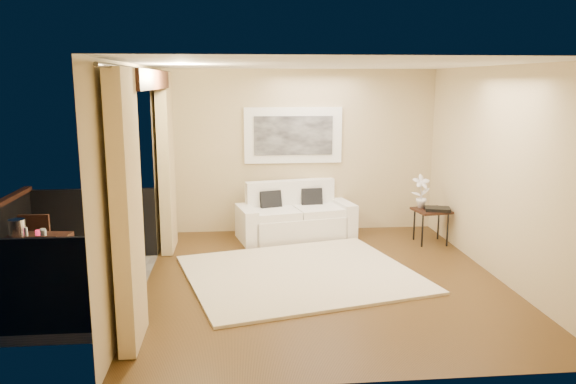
{
  "coord_description": "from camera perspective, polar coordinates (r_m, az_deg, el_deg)",
  "views": [
    {
      "loc": [
        -1.09,
        -6.76,
        2.51
      ],
      "look_at": [
        -0.41,
        0.55,
        1.05
      ],
      "focal_mm": 35.0,
      "sensor_mm": 36.0,
      "label": 1
    }
  ],
  "objects": [
    {
      "name": "bistro_table",
      "position": [
        6.83,
        -24.59,
        -5.03
      ],
      "size": [
        0.76,
        0.76,
        0.8
      ],
      "rotation": [
        0.0,
        0.0,
        -0.13
      ],
      "color": "black",
      "rests_on": "balcony"
    },
    {
      "name": "room_shell",
      "position": [
        6.84,
        -14.37,
        10.99
      ],
      "size": [
        5.0,
        6.4,
        5.0
      ],
      "color": "white",
      "rests_on": "ground"
    },
    {
      "name": "ice_bucket",
      "position": [
        6.94,
        -25.8,
        -3.33
      ],
      "size": [
        0.18,
        0.18,
        0.2
      ],
      "primitive_type": "cylinder",
      "color": "silver",
      "rests_on": "bistro_table"
    },
    {
      "name": "floor",
      "position": [
        7.29,
        3.61,
        -8.9
      ],
      "size": [
        5.0,
        5.0,
        0.0
      ],
      "primitive_type": "plane",
      "color": "#503617",
      "rests_on": "ground"
    },
    {
      "name": "rug",
      "position": [
        7.44,
        1.28,
        -8.31
      ],
      "size": [
        3.38,
        3.12,
        0.04
      ],
      "primitive_type": "cube",
      "rotation": [
        0.0,
        0.0,
        0.25
      ],
      "color": "beige",
      "rests_on": "floor"
    },
    {
      "name": "balcony",
      "position": [
        7.49,
        -22.48,
        -7.79
      ],
      "size": [
        1.81,
        2.6,
        1.17
      ],
      "color": "#605B56",
      "rests_on": "ground"
    },
    {
      "name": "tray",
      "position": [
        8.95,
        14.94,
        -1.68
      ],
      "size": [
        0.44,
        0.36,
        0.05
      ],
      "primitive_type": "cube",
      "rotation": [
        0.0,
        0.0,
        -0.24
      ],
      "color": "black",
      "rests_on": "side_table"
    },
    {
      "name": "artwork",
      "position": [
        9.32,
        0.54,
        5.77
      ],
      "size": [
        1.62,
        0.07,
        0.92
      ],
      "color": "white",
      "rests_on": "room_shell"
    },
    {
      "name": "side_table",
      "position": [
        9.03,
        14.35,
        -2.09
      ],
      "size": [
        0.57,
        0.57,
        0.54
      ],
      "rotation": [
        0.0,
        0.0,
        0.16
      ],
      "color": "black",
      "rests_on": "floor"
    },
    {
      "name": "balcony_chair_near",
      "position": [
        6.53,
        -24.07,
        -7.56
      ],
      "size": [
        0.39,
        0.4,
        0.89
      ],
      "rotation": [
        0.0,
        0.0,
        0.02
      ],
      "color": "black",
      "rests_on": "balcony"
    },
    {
      "name": "glass_a",
      "position": [
        6.67,
        -23.56,
        -4.05
      ],
      "size": [
        0.06,
        0.06,
        0.12
      ],
      "primitive_type": "cylinder",
      "color": "silver",
      "rests_on": "bistro_table"
    },
    {
      "name": "curtains",
      "position": [
        6.94,
        -13.73,
        1.18
      ],
      "size": [
        0.16,
        4.8,
        2.64
      ],
      "color": "#D8BC84",
      "rests_on": "ground"
    },
    {
      "name": "candle",
      "position": [
        6.88,
        -24.06,
        -3.85
      ],
      "size": [
        0.06,
        0.06,
        0.07
      ],
      "primitive_type": "cylinder",
      "color": "red",
      "rests_on": "bistro_table"
    },
    {
      "name": "glass_b",
      "position": [
        6.72,
        -23.63,
        -3.94
      ],
      "size": [
        0.06,
        0.06,
        0.12
      ],
      "primitive_type": "cylinder",
      "color": "silver",
      "rests_on": "bistro_table"
    },
    {
      "name": "vase",
      "position": [
        6.61,
        -25.05,
        -4.03
      ],
      "size": [
        0.04,
        0.04,
        0.18
      ],
      "primitive_type": "cylinder",
      "color": "white",
      "rests_on": "bistro_table"
    },
    {
      "name": "balcony_chair_far",
      "position": [
        7.81,
        -24.04,
        -4.64
      ],
      "size": [
        0.39,
        0.4,
        0.88
      ],
      "rotation": [
        0.0,
        0.0,
        3.11
      ],
      "color": "black",
      "rests_on": "balcony"
    },
    {
      "name": "orchid",
      "position": [
        9.02,
        13.37,
        0.05
      ],
      "size": [
        0.28,
        0.2,
        0.53
      ],
      "primitive_type": "imported",
      "rotation": [
        0.0,
        0.0,
        0.03
      ],
      "color": "white",
      "rests_on": "side_table"
    },
    {
      "name": "sofa",
      "position": [
        9.16,
        0.68,
        -2.61
      ],
      "size": [
        1.98,
        1.16,
        0.89
      ],
      "rotation": [
        0.0,
        0.0,
        0.21
      ],
      "color": "white",
      "rests_on": "floor"
    }
  ]
}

